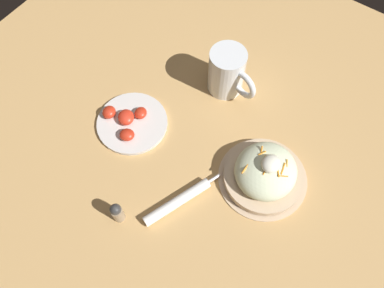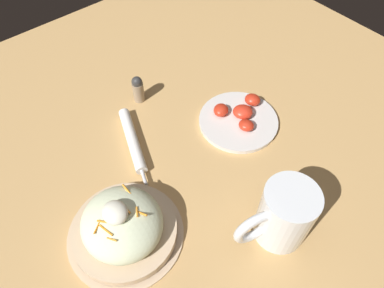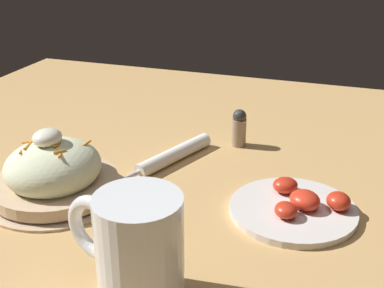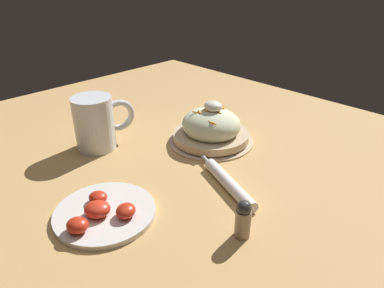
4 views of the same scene
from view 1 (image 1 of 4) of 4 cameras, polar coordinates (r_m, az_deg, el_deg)
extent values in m
plane|color=tan|center=(0.99, -0.58, 0.69)|extent=(1.43, 1.43, 0.00)
cylinder|color=#D1B28E|center=(0.95, 10.55, -5.02)|extent=(0.22, 0.22, 0.01)
cylinder|color=#D1B28E|center=(0.94, 10.68, -4.72)|extent=(0.20, 0.20, 0.02)
ellipsoid|color=beige|center=(0.91, 11.00, -3.98)|extent=(0.15, 0.15, 0.08)
cylinder|color=orange|center=(0.89, 10.48, -1.35)|extent=(0.02, 0.01, 0.00)
cylinder|color=orange|center=(0.88, 10.75, -2.28)|extent=(0.02, 0.00, 0.01)
cylinder|color=orange|center=(0.88, 13.49, -4.70)|extent=(0.02, 0.02, 0.00)
cylinder|color=orange|center=(0.88, 13.52, -3.61)|extent=(0.03, 0.01, 0.00)
cylinder|color=orange|center=(0.88, 7.97, -3.70)|extent=(0.03, 0.00, 0.00)
cylinder|color=orange|center=(0.87, 11.07, -3.63)|extent=(0.03, 0.01, 0.01)
cylinder|color=orange|center=(0.89, 14.08, -2.83)|extent=(0.02, 0.01, 0.01)
cylinder|color=orange|center=(0.88, 12.79, -3.92)|extent=(0.03, 0.02, 0.01)
cylinder|color=orange|center=(0.89, 10.41, -0.95)|extent=(0.02, 0.01, 0.01)
ellipsoid|color=white|center=(0.87, 11.78, -2.93)|extent=(0.05, 0.04, 0.03)
cylinder|color=white|center=(1.03, 5.20, 10.82)|extent=(0.10, 0.10, 0.13)
cylinder|color=orange|center=(1.04, 5.10, 10.05)|extent=(0.09, 0.09, 0.09)
cylinder|color=white|center=(1.01, 5.33, 11.75)|extent=(0.09, 0.09, 0.01)
torus|color=white|center=(1.00, 7.74, 8.81)|extent=(0.04, 0.08, 0.08)
cylinder|color=white|center=(0.91, -2.26, -8.68)|extent=(0.17, 0.09, 0.03)
cylinder|color=silver|center=(0.93, 3.31, -5.19)|extent=(0.04, 0.02, 0.01)
cylinder|color=silver|center=(1.02, -8.95, 3.15)|extent=(0.19, 0.19, 0.01)
ellipsoid|color=red|center=(0.98, -9.75, 1.37)|extent=(0.05, 0.05, 0.02)
ellipsoid|color=red|center=(1.01, -7.73, 4.64)|extent=(0.05, 0.04, 0.02)
ellipsoid|color=red|center=(1.02, -12.35, 4.69)|extent=(0.05, 0.05, 0.02)
ellipsoid|color=red|center=(1.01, -9.89, 3.97)|extent=(0.06, 0.06, 0.03)
cylinder|color=gray|center=(0.90, -11.07, -10.22)|extent=(0.03, 0.03, 0.05)
sphere|color=#333333|center=(0.87, -11.44, -9.59)|extent=(0.03, 0.03, 0.03)
camera|label=2|loc=(0.71, 41.55, 31.45)|focal=33.06mm
camera|label=3|loc=(1.19, 10.27, 38.84)|focal=47.72mm
camera|label=4|loc=(0.83, -50.88, 1.57)|focal=32.94mm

